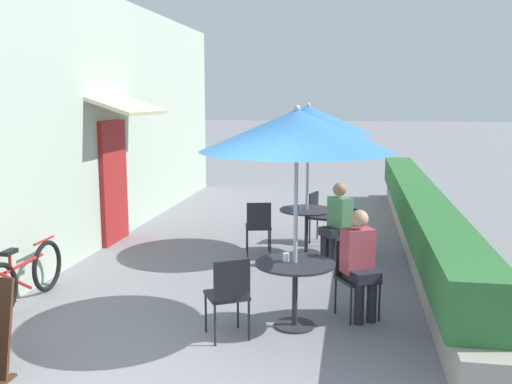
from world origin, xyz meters
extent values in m
cube|color=#B2C1AD|center=(-2.55, 5.75, 2.10)|extent=(0.24, 11.50, 4.20)
cube|color=maroon|center=(-2.39, 5.17, 1.05)|extent=(0.08, 0.96, 2.10)
cube|color=beige|center=(-2.08, 5.17, 2.35)|extent=(0.78, 1.80, 0.30)
cube|color=gray|center=(2.75, 5.65, 0.23)|extent=(0.44, 10.50, 0.45)
cube|color=#2D6B33|center=(2.75, 5.65, 0.73)|extent=(0.60, 9.97, 0.56)
cylinder|color=#28282D|center=(1.08, 1.95, 0.01)|extent=(0.44, 0.44, 0.02)
cylinder|color=#28282D|center=(1.08, 1.95, 0.36)|extent=(0.06, 0.06, 0.71)
cylinder|color=#28282D|center=(1.08, 1.95, 0.71)|extent=(0.87, 0.87, 0.02)
cylinder|color=#B7B7BC|center=(1.08, 1.95, 1.15)|extent=(0.04, 0.04, 2.31)
cone|color=#387ABC|center=(1.08, 1.95, 2.14)|extent=(2.04, 2.04, 0.43)
sphere|color=#B7B7BC|center=(1.08, 1.95, 2.37)|extent=(0.07, 0.07, 0.07)
cube|color=#232328|center=(1.75, 2.33, 0.45)|extent=(0.55, 0.55, 0.04)
cube|color=#232328|center=(1.66, 2.49, 0.66)|extent=(0.34, 0.21, 0.42)
cylinder|color=#232328|center=(1.68, 2.09, 0.23)|extent=(0.02, 0.02, 0.45)
cylinder|color=#232328|center=(1.99, 2.27, 0.23)|extent=(0.02, 0.02, 0.45)
cylinder|color=#232328|center=(1.50, 2.40, 0.23)|extent=(0.02, 0.02, 0.45)
cylinder|color=#232328|center=(1.81, 2.58, 0.23)|extent=(0.02, 0.02, 0.45)
cylinder|color=#23232D|center=(1.77, 2.14, 0.24)|extent=(0.11, 0.11, 0.47)
cylinder|color=#23232D|center=(1.91, 2.22, 0.24)|extent=(0.11, 0.11, 0.47)
cube|color=#23232D|center=(1.79, 2.26, 0.53)|extent=(0.44, 0.46, 0.12)
cube|color=#AD424C|center=(1.74, 2.35, 0.78)|extent=(0.40, 0.36, 0.50)
sphere|color=tan|center=(1.75, 2.33, 1.15)|extent=(0.20, 0.20, 0.20)
cube|color=#232328|center=(0.40, 1.57, 0.45)|extent=(0.55, 0.55, 0.04)
cube|color=#232328|center=(0.50, 1.41, 0.66)|extent=(0.34, 0.21, 0.42)
cylinder|color=#232328|center=(0.47, 1.81, 0.23)|extent=(0.02, 0.02, 0.45)
cylinder|color=#232328|center=(0.16, 1.63, 0.23)|extent=(0.02, 0.02, 0.45)
cylinder|color=#232328|center=(0.65, 1.50, 0.23)|extent=(0.02, 0.02, 0.45)
cylinder|color=#232328|center=(0.34, 1.32, 0.23)|extent=(0.02, 0.02, 0.45)
cylinder|color=white|center=(0.97, 1.98, 0.77)|extent=(0.07, 0.07, 0.09)
cylinder|color=#28282D|center=(0.95, 4.95, 0.01)|extent=(0.44, 0.44, 0.02)
cylinder|color=#28282D|center=(0.95, 4.95, 0.36)|extent=(0.06, 0.06, 0.71)
cylinder|color=#28282D|center=(0.95, 4.95, 0.71)|extent=(0.87, 0.87, 0.02)
cylinder|color=#B7B7BC|center=(0.95, 4.95, 1.15)|extent=(0.04, 0.04, 2.31)
cone|color=#387ABC|center=(0.95, 4.95, 2.14)|extent=(2.04, 2.04, 0.43)
sphere|color=#B7B7BC|center=(0.95, 4.95, 2.37)|extent=(0.07, 0.07, 0.07)
cube|color=#232328|center=(1.47, 4.38, 0.45)|extent=(0.57, 0.57, 0.04)
cube|color=#232328|center=(1.61, 4.51, 0.66)|extent=(0.28, 0.30, 0.42)
cylinder|color=#232328|center=(1.22, 4.39, 0.23)|extent=(0.02, 0.02, 0.45)
cylinder|color=#232328|center=(1.46, 4.13, 0.23)|extent=(0.02, 0.02, 0.45)
cylinder|color=#232328|center=(1.48, 4.64, 0.23)|extent=(0.02, 0.02, 0.45)
cylinder|color=#232328|center=(1.73, 4.37, 0.23)|extent=(0.02, 0.02, 0.45)
cylinder|color=#23232D|center=(1.29, 4.32, 0.24)|extent=(0.11, 0.11, 0.47)
cylinder|color=#23232D|center=(1.40, 4.20, 0.24)|extent=(0.11, 0.11, 0.47)
cube|color=#23232D|center=(1.41, 4.32, 0.53)|extent=(0.47, 0.46, 0.12)
cube|color=#4C8456|center=(1.49, 4.39, 0.78)|extent=(0.39, 0.40, 0.50)
sphere|color=#A87556|center=(1.47, 4.38, 1.15)|extent=(0.20, 0.20, 0.20)
cube|color=#232328|center=(1.18, 5.69, 0.45)|extent=(0.50, 0.50, 0.04)
cube|color=#232328|center=(1.01, 5.74, 0.66)|extent=(0.14, 0.37, 0.42)
cylinder|color=#232328|center=(1.30, 5.46, 0.23)|extent=(0.02, 0.02, 0.45)
cylinder|color=#232328|center=(1.41, 5.81, 0.23)|extent=(0.02, 0.02, 0.45)
cylinder|color=#232328|center=(0.96, 5.57, 0.23)|extent=(0.02, 0.02, 0.45)
cylinder|color=#232328|center=(1.06, 5.91, 0.23)|extent=(0.02, 0.02, 0.45)
cube|color=#232328|center=(0.20, 4.78, 0.45)|extent=(0.48, 0.48, 0.04)
cube|color=#232328|center=(0.24, 4.60, 0.66)|extent=(0.38, 0.11, 0.42)
cylinder|color=#232328|center=(0.33, 5.00, 0.23)|extent=(0.02, 0.02, 0.45)
cylinder|color=#232328|center=(-0.02, 4.92, 0.23)|extent=(0.02, 0.02, 0.45)
cylinder|color=#232328|center=(0.41, 4.64, 0.23)|extent=(0.02, 0.02, 0.45)
cylinder|color=#232328|center=(0.06, 4.57, 0.23)|extent=(0.02, 0.02, 0.45)
cylinder|color=teal|center=(0.83, 4.83, 0.77)|extent=(0.07, 0.07, 0.09)
torus|color=black|center=(-2.20, 2.58, 0.33)|extent=(0.06, 0.66, 0.66)
torus|color=black|center=(-2.20, 1.57, 0.33)|extent=(0.06, 0.66, 0.66)
cylinder|color=#B21E1E|center=(-2.20, 2.08, 0.51)|extent=(0.04, 0.79, 0.04)
cylinder|color=#B21E1E|center=(-2.20, 1.90, 0.35)|extent=(0.04, 0.58, 0.38)
cylinder|color=#B21E1E|center=(-2.20, 1.80, 0.61)|extent=(0.04, 0.04, 0.23)
cube|color=black|center=(-2.20, 1.80, 0.73)|extent=(0.10, 0.22, 0.05)
cylinder|color=#B21E1E|center=(-2.20, 2.54, 0.68)|extent=(0.03, 0.46, 0.03)
camera|label=1|loc=(1.66, -3.96, 2.47)|focal=40.00mm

